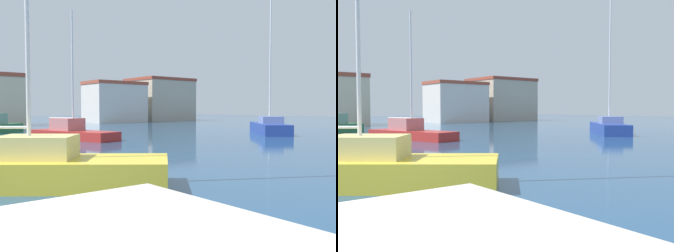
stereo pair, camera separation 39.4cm
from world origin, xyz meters
The scene contains 6 objects.
water centered at (15.00, 20.00, 0.00)m, with size 160.00×160.00×0.00m, color navy.
sailboat_blue_mid_harbor centered at (26.47, 13.33, 0.62)m, with size 6.88×7.26×13.03m.
sailboat_yellow_outer_mooring centered at (2.24, 3.93, 0.57)m, with size 7.76×6.82×13.53m.
sailboat_red_near_pier centered at (10.22, 18.78, 0.55)m, with size 4.13×7.84×9.31m.
warehouse_block centered at (29.25, 44.71, 3.22)m, with size 8.89×6.04×6.42m.
waterfront_apartments centered at (40.25, 47.38, 3.80)m, with size 10.08×9.06×7.59m.
Camera 1 is at (-1.38, -6.94, 2.28)m, focal length 40.07 mm.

